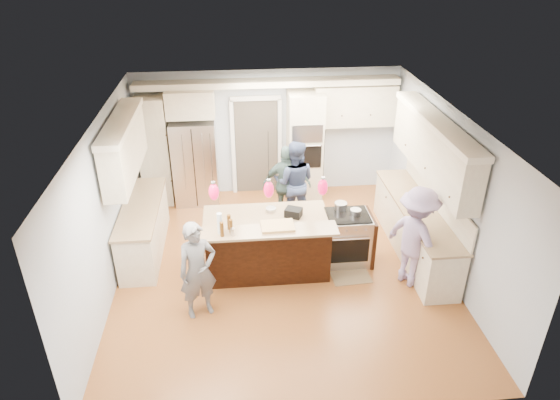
# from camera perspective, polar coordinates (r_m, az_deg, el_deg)

# --- Properties ---
(ground_plane) EXTENTS (6.00, 6.00, 0.00)m
(ground_plane) POSITION_cam_1_polar(r_m,az_deg,el_deg) (8.70, 0.23, -7.78)
(ground_plane) COLOR #B06430
(ground_plane) RESTS_ON ground
(room_shell) EXTENTS (5.54, 6.04, 2.72)m
(room_shell) POSITION_cam_1_polar(r_m,az_deg,el_deg) (7.77, 0.25, 3.12)
(room_shell) COLOR #B2BCC6
(room_shell) RESTS_ON ground
(refrigerator) EXTENTS (0.90, 0.70, 1.80)m
(refrigerator) POSITION_cam_1_polar(r_m,az_deg,el_deg) (10.55, -9.66, 4.30)
(refrigerator) COLOR #B7B7BC
(refrigerator) RESTS_ON ground
(oven_column) EXTENTS (0.72, 0.69, 2.30)m
(oven_column) POSITION_cam_1_polar(r_m,az_deg,el_deg) (10.54, 2.85, 6.16)
(oven_column) COLOR beige
(oven_column) RESTS_ON ground
(back_upper_cabinets) EXTENTS (5.30, 0.61, 2.54)m
(back_upper_cabinets) POSITION_cam_1_polar(r_m,az_deg,el_deg) (10.34, -5.48, 8.69)
(back_upper_cabinets) COLOR beige
(back_upper_cabinets) RESTS_ON ground
(right_counter_run) EXTENTS (0.64, 3.10, 2.51)m
(right_counter_run) POSITION_cam_1_polar(r_m,az_deg,el_deg) (8.93, 15.85, 0.04)
(right_counter_run) COLOR beige
(right_counter_run) RESTS_ON ground
(left_cabinets) EXTENTS (0.64, 2.30, 2.51)m
(left_cabinets) POSITION_cam_1_polar(r_m,az_deg,el_deg) (8.96, -16.05, 0.11)
(left_cabinets) COLOR beige
(left_cabinets) RESTS_ON ground
(kitchen_island) EXTENTS (2.10, 1.46, 1.12)m
(kitchen_island) POSITION_cam_1_polar(r_m,az_deg,el_deg) (8.46, -1.49, -4.94)
(kitchen_island) COLOR black
(kitchen_island) RESTS_ON ground
(island_range) EXTENTS (0.82, 0.71, 0.92)m
(island_range) POSITION_cam_1_polar(r_m,az_deg,el_deg) (8.73, 7.75, -4.28)
(island_range) COLOR #B7B7BC
(island_range) RESTS_ON ground
(pendant_lights) EXTENTS (1.75, 0.15, 1.03)m
(pendant_lights) POSITION_cam_1_polar(r_m,az_deg,el_deg) (7.30, -1.30, 1.23)
(pendant_lights) COLOR black
(pendant_lights) RESTS_ON ground
(person_bar_end) EXTENTS (0.67, 0.56, 1.56)m
(person_bar_end) POSITION_cam_1_polar(r_m,az_deg,el_deg) (7.42, -9.39, -7.95)
(person_bar_end) COLOR slate
(person_bar_end) RESTS_ON ground
(person_far_left) EXTENTS (0.94, 0.80, 1.69)m
(person_far_left) POSITION_cam_1_polar(r_m,az_deg,el_deg) (9.66, 1.64, 2.03)
(person_far_left) COLOR navy
(person_far_left) RESTS_ON ground
(person_far_right) EXTENTS (0.99, 0.53, 1.60)m
(person_far_right) POSITION_cam_1_polar(r_m,az_deg,el_deg) (9.67, 0.80, 1.74)
(person_far_right) COLOR #486561
(person_far_right) RESTS_ON ground
(person_range_side) EXTENTS (1.10, 1.29, 1.73)m
(person_range_side) POSITION_cam_1_polar(r_m,az_deg,el_deg) (8.20, 15.26, -4.13)
(person_range_side) COLOR #9681AE
(person_range_side) RESTS_ON ground
(floor_rug) EXTENTS (0.71, 0.99, 0.01)m
(floor_rug) POSITION_cam_1_polar(r_m,az_deg,el_deg) (8.77, 7.62, -7.69)
(floor_rug) COLOR olive
(floor_rug) RESTS_ON ground
(water_bottle) EXTENTS (0.09, 0.09, 0.34)m
(water_bottle) POSITION_cam_1_polar(r_m,az_deg,el_deg) (7.50, -6.90, -2.67)
(water_bottle) COLOR silver
(water_bottle) RESTS_ON kitchen_island
(beer_bottle_a) EXTENTS (0.07, 0.07, 0.24)m
(beer_bottle_a) POSITION_cam_1_polar(r_m,az_deg,el_deg) (7.61, -5.84, -2.53)
(beer_bottle_a) COLOR #4F2E0E
(beer_bottle_a) RESTS_ON kitchen_island
(beer_bottle_b) EXTENTS (0.08, 0.08, 0.24)m
(beer_bottle_b) POSITION_cam_1_polar(r_m,az_deg,el_deg) (7.45, -6.66, -3.35)
(beer_bottle_b) COLOR #4F2E0E
(beer_bottle_b) RESTS_ON kitchen_island
(beer_bottle_c) EXTENTS (0.06, 0.06, 0.22)m
(beer_bottle_c) POSITION_cam_1_polar(r_m,az_deg,el_deg) (7.53, -5.62, -2.99)
(beer_bottle_c) COLOR #4F2E0E
(beer_bottle_c) RESTS_ON kitchen_island
(drink_can) EXTENTS (0.09, 0.09, 0.12)m
(drink_can) POSITION_cam_1_polar(r_m,az_deg,el_deg) (7.49, -5.45, -3.64)
(drink_can) COLOR #B7B7BC
(drink_can) RESTS_ON kitchen_island
(cutting_board) EXTENTS (0.52, 0.37, 0.04)m
(cutting_board) POSITION_cam_1_polar(r_m,az_deg,el_deg) (7.67, -0.28, -2.99)
(cutting_board) COLOR tan
(cutting_board) RESTS_ON kitchen_island
(pot_large) EXTENTS (0.21, 0.21, 0.13)m
(pot_large) POSITION_cam_1_polar(r_m,az_deg,el_deg) (8.60, 6.96, -0.69)
(pot_large) COLOR #B7B7BC
(pot_large) RESTS_ON island_range
(pot_small) EXTENTS (0.18, 0.18, 0.09)m
(pot_small) POSITION_cam_1_polar(r_m,az_deg,el_deg) (8.49, 8.63, -1.35)
(pot_small) COLOR #B7B7BC
(pot_small) RESTS_ON island_range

